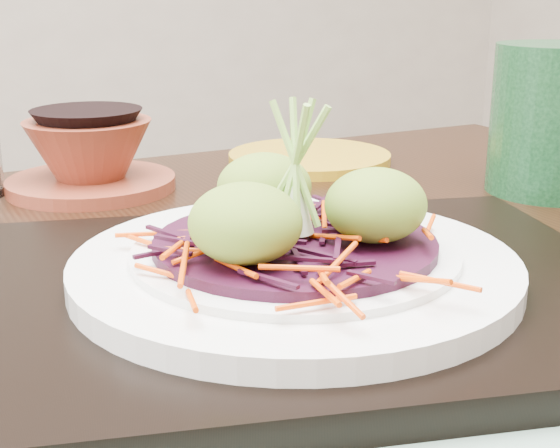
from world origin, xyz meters
name	(u,v)px	position (x,y,z in m)	size (l,w,h in m)	color
dining_table	(207,396)	(0.02, -0.07, 0.61)	(1.15, 0.79, 0.70)	black
placemat	(294,310)	(0.04, -0.16, 0.71)	(0.46, 0.36, 0.00)	gray
serving_tray	(295,293)	(0.04, -0.16, 0.72)	(0.40, 0.30, 0.02)	black
white_plate	(295,265)	(0.04, -0.16, 0.74)	(0.26, 0.26, 0.02)	white
cabbage_bed	(295,243)	(0.04, -0.16, 0.75)	(0.17, 0.17, 0.01)	#30091E
carrot_julienne	(295,230)	(0.04, -0.16, 0.76)	(0.20, 0.20, 0.01)	#E14103
guacamole_scoops	(296,205)	(0.04, -0.16, 0.77)	(0.14, 0.13, 0.04)	olive
scallion_garnish	(295,171)	(0.04, -0.16, 0.79)	(0.06, 0.06, 0.09)	#85BA4A
terracotta_bowl_set	(90,159)	(0.00, 0.19, 0.73)	(0.21, 0.21, 0.07)	maroon
yellow_plate	(309,158)	(0.24, 0.20, 0.71)	(0.18, 0.18, 0.01)	#A97D12
green_jar	(555,120)	(0.39, -0.01, 0.77)	(0.12, 0.12, 0.14)	#194723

